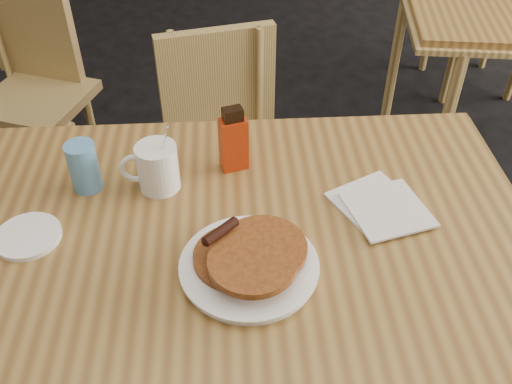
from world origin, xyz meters
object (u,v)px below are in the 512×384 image
chair_main_far (220,138)px  coffee_mug (156,167)px  blue_tumbler (84,167)px  syrup_bottle (233,141)px  pancake_plate (249,261)px  main_table (232,250)px  chair_wall_extra (34,69)px

chair_main_far → coffee_mug: 0.63m
blue_tumbler → syrup_bottle: bearing=8.0°
pancake_plate → blue_tumbler: size_ratio=2.33×
main_table → chair_wall_extra: bearing=120.3°
syrup_bottle → chair_main_far: bearing=78.3°
coffee_mug → blue_tumbler: coffee_mug is taller
main_table → pancake_plate: pancake_plate is taller
chair_main_far → pancake_plate: size_ratio=3.10×
coffee_mug → pancake_plate: bearing=-76.7°
chair_main_far → pancake_plate: (0.04, -0.80, 0.28)m
pancake_plate → chair_wall_extra: bearing=119.6°
pancake_plate → syrup_bottle: size_ratio=1.68×
syrup_bottle → blue_tumbler: size_ratio=1.39×
coffee_mug → syrup_bottle: bearing=-3.3°
chair_main_far → syrup_bottle: size_ratio=5.19×
coffee_mug → blue_tumbler: bearing=154.3°
chair_main_far → chair_wall_extra: bearing=132.2°
chair_main_far → pancake_plate: 0.85m
chair_wall_extra → blue_tumbler: blue_tumbler is taller
chair_main_far → coffee_mug: size_ratio=4.86×
blue_tumbler → coffee_mug: bearing=-4.0°
chair_wall_extra → blue_tumbler: size_ratio=7.17×
chair_main_far → syrup_bottle: 0.58m
chair_main_far → coffee_mug: bearing=-116.6°
pancake_plate → blue_tumbler: (-0.34, 0.28, 0.03)m
main_table → chair_main_far: (-0.01, 0.71, -0.22)m
chair_wall_extra → pancake_plate: 1.55m
main_table → syrup_bottle: bearing=85.7°
coffee_mug → syrup_bottle: size_ratio=1.07×
main_table → chair_wall_extra: chair_wall_extra is taller
main_table → syrup_bottle: 0.26m
chair_main_far → blue_tumbler: 0.68m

